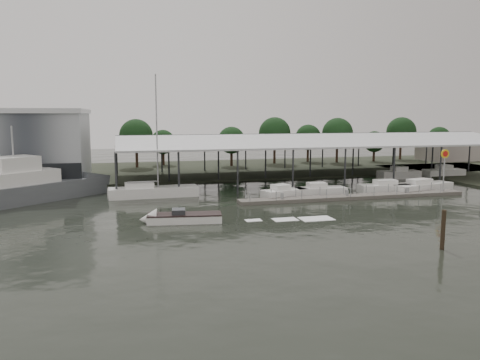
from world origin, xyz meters
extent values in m
plane|color=black|center=(0.00, 0.00, 0.00)|extent=(200.00, 200.00, 0.00)
cube|color=#35392B|center=(0.00, 42.00, 0.10)|extent=(140.00, 30.00, 0.30)
cube|color=#303235|center=(17.00, 28.00, 6.76)|extent=(58.00, 0.40, 0.30)
cylinder|color=#303235|center=(-12.00, 16.50, 2.75)|extent=(0.24, 0.24, 5.50)
cylinder|color=#303235|center=(-12.00, 39.50, 2.75)|extent=(0.24, 0.24, 5.50)
cylinder|color=#303235|center=(46.00, 39.50, 2.75)|extent=(0.24, 0.24, 5.50)
cube|color=#645F58|center=(15.00, 10.00, 0.20)|extent=(28.00, 2.00, 0.40)
cylinder|color=#999C9F|center=(2.00, 9.10, 0.80)|extent=(0.10, 0.10, 1.20)
cylinder|color=#999C9F|center=(28.00, 10.90, 0.80)|extent=(0.10, 0.10, 1.20)
cube|color=#999C9F|center=(14.00, 10.00, 0.70)|extent=(0.30, 0.30, 0.70)
cylinder|color=#999C9F|center=(27.00, 10.00, 2.50)|extent=(0.16, 0.16, 5.00)
cylinder|color=yellow|center=(27.00, 10.00, 5.00)|extent=(1.10, 0.12, 1.10)
cylinder|color=red|center=(27.00, 9.93, 5.00)|extent=(0.70, 0.05, 0.70)
cube|color=gray|center=(55.00, 45.00, 2.00)|extent=(10.00, 8.00, 4.00)
cube|color=#585E62|center=(-21.94, 17.45, 0.90)|extent=(17.53, 15.74, 2.40)
cube|color=#585E62|center=(-15.62, 22.69, 1.90)|extent=(5.77, 5.94, 1.87)
cube|color=white|center=(-22.80, 16.73, 2.69)|extent=(9.39, 8.78, 1.80)
cube|color=white|center=(-22.80, 16.73, 4.39)|extent=(5.70, 5.58, 1.61)
cylinder|color=#999C9F|center=(-22.80, 16.73, 6.79)|extent=(0.18, 0.18, 3.50)
cube|color=white|center=(-7.71, 16.94, 0.50)|extent=(10.50, 2.85, 1.40)
cube|color=white|center=(-9.38, 16.90, 1.40)|extent=(3.38, 1.87, 0.80)
cylinder|color=#999C9F|center=(-7.19, 16.95, 7.74)|extent=(0.16, 0.16, 13.35)
cylinder|color=#999C9F|center=(-9.06, 16.91, 1.90)|extent=(3.50, 0.20, 0.12)
cube|color=white|center=(-5.96, 2.78, 0.35)|extent=(6.90, 2.89, 0.90)
cone|color=white|center=(-9.21, 3.23, 0.35)|extent=(1.86, 2.20, 2.00)
cube|color=black|center=(-5.96, 2.78, 0.75)|extent=(6.91, 2.95, 0.12)
cube|color=#303235|center=(-6.49, 2.86, 1.00)|extent=(1.38, 1.55, 0.50)
cube|color=white|center=(0.33, 1.92, 0.02)|extent=(2.30, 1.50, 0.04)
cube|color=white|center=(3.30, 1.51, 0.02)|extent=(3.10, 2.00, 0.04)
cube|color=white|center=(6.27, 1.10, 0.02)|extent=(3.90, 2.50, 0.04)
cube|color=white|center=(7.09, 12.18, 0.50)|extent=(5.80, 3.50, 1.10)
cube|color=white|center=(6.59, 12.18, 1.30)|extent=(2.24, 2.03, 0.70)
cube|color=white|center=(11.84, 12.66, 0.50)|extent=(6.19, 2.35, 1.10)
cube|color=white|center=(11.34, 12.66, 1.30)|extent=(2.19, 1.66, 0.70)
cube|color=white|center=(21.21, 12.82, 0.50)|extent=(7.82, 2.71, 1.10)
cube|color=white|center=(20.71, 12.82, 1.30)|extent=(2.79, 1.78, 0.70)
cube|color=white|center=(25.79, 12.32, 0.50)|extent=(9.23, 4.31, 1.10)
cube|color=white|center=(25.29, 12.32, 1.30)|extent=(3.43, 2.32, 0.70)
cylinder|color=#352A1A|center=(11.08, -10.51, 1.16)|extent=(0.32, 0.32, 3.53)
cylinder|color=#322016|center=(-8.53, 47.65, 2.14)|extent=(0.50, 0.50, 4.27)
sphere|color=#193D19|center=(-8.53, 47.65, 5.98)|extent=(5.98, 5.98, 5.98)
cylinder|color=#322016|center=(-3.52, 50.40, 1.64)|extent=(0.50, 0.50, 3.29)
sphere|color=#193D19|center=(-3.52, 50.40, 4.60)|extent=(4.60, 4.60, 4.60)
cylinder|color=#322016|center=(8.67, 45.67, 1.79)|extent=(0.50, 0.50, 3.59)
sphere|color=#193D19|center=(8.67, 45.67, 5.02)|extent=(5.02, 5.02, 5.02)
cylinder|color=#322016|center=(17.86, 47.89, 2.21)|extent=(0.50, 0.50, 4.41)
sphere|color=#193D19|center=(17.86, 47.89, 6.17)|extent=(6.17, 6.17, 6.17)
cylinder|color=#322016|center=(25.49, 49.36, 1.85)|extent=(0.50, 0.50, 3.70)
sphere|color=#193D19|center=(25.49, 49.36, 5.18)|extent=(5.18, 5.18, 5.18)
cylinder|color=#322016|center=(30.59, 46.63, 2.17)|extent=(0.50, 0.50, 4.34)
sphere|color=#193D19|center=(30.59, 46.63, 6.08)|extent=(6.08, 6.08, 6.08)
cylinder|color=#322016|center=(38.85, 46.62, 1.53)|extent=(0.50, 0.50, 3.05)
sphere|color=#193D19|center=(38.85, 46.62, 4.27)|extent=(4.27, 4.27, 4.27)
cylinder|color=#322016|center=(46.50, 48.94, 2.19)|extent=(0.50, 0.50, 4.39)
sphere|color=#193D19|center=(46.50, 48.94, 6.14)|extent=(6.14, 6.14, 6.14)
cylinder|color=#322016|center=(54.39, 47.01, 1.71)|extent=(0.50, 0.50, 3.42)
sphere|color=#193D19|center=(54.39, 47.01, 4.78)|extent=(4.78, 4.78, 4.78)
camera|label=1|loc=(-11.47, -38.87, 9.77)|focal=35.00mm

